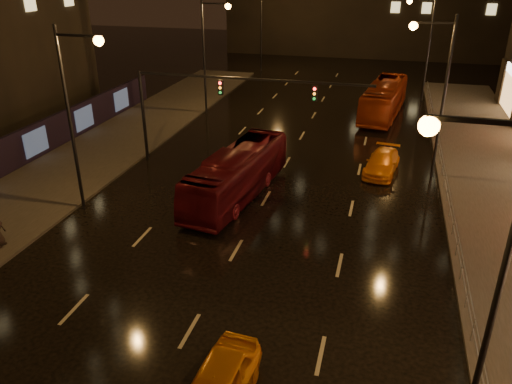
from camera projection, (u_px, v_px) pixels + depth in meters
The scene contains 8 objects.
ground at pixel (280, 173), 32.95m from camera, with size 140.00×140.00×0.00m, color black.
sidewalk_left at pixel (56, 180), 31.71m from camera, with size 7.00×70.00×0.15m, color #38332D.
traffic_signal at pixel (205, 98), 32.13m from camera, with size 15.31×0.32×6.20m.
streetlight_right at pixel (480, 242), 12.38m from camera, with size 2.64×0.50×10.00m.
railing_right at pixel (448, 190), 28.42m from camera, with size 0.05×56.00×1.00m.
bus_red at pixel (237, 174), 29.15m from camera, with size 2.42×10.35×2.88m, color #530B14.
bus_curb at pixel (384, 99), 44.50m from camera, with size 2.57×10.98×3.06m, color #9F2F0F.
taxi_far at pixel (382, 163), 32.77m from camera, with size 1.89×4.65×1.35m, color orange.
Camera 1 is at (6.30, -9.77, 12.79)m, focal length 35.00 mm.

